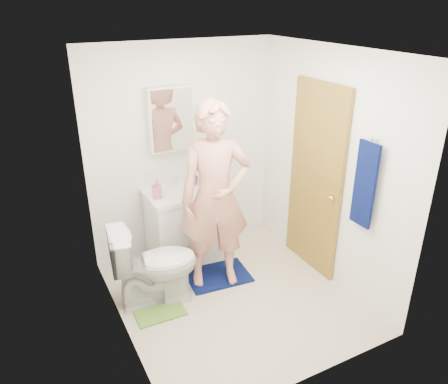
# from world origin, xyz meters

# --- Properties ---
(floor) EXTENTS (2.20, 2.40, 0.02)m
(floor) POSITION_xyz_m (0.00, 0.00, -0.01)
(floor) COLOR beige
(floor) RESTS_ON ground
(ceiling) EXTENTS (2.20, 2.40, 0.02)m
(ceiling) POSITION_xyz_m (0.00, 0.00, 2.41)
(ceiling) COLOR white
(ceiling) RESTS_ON ground
(wall_back) EXTENTS (2.20, 0.02, 2.40)m
(wall_back) POSITION_xyz_m (0.00, 1.21, 1.20)
(wall_back) COLOR white
(wall_back) RESTS_ON ground
(wall_front) EXTENTS (2.20, 0.02, 2.40)m
(wall_front) POSITION_xyz_m (0.00, -1.21, 1.20)
(wall_front) COLOR white
(wall_front) RESTS_ON ground
(wall_left) EXTENTS (0.02, 2.40, 2.40)m
(wall_left) POSITION_xyz_m (-1.11, 0.00, 1.20)
(wall_left) COLOR white
(wall_left) RESTS_ON ground
(wall_right) EXTENTS (0.02, 2.40, 2.40)m
(wall_right) POSITION_xyz_m (1.11, 0.00, 1.20)
(wall_right) COLOR white
(wall_right) RESTS_ON ground
(vanity_cabinet) EXTENTS (0.75, 0.55, 0.80)m
(vanity_cabinet) POSITION_xyz_m (-0.15, 0.91, 0.40)
(vanity_cabinet) COLOR white
(vanity_cabinet) RESTS_ON floor
(countertop) EXTENTS (0.79, 0.59, 0.05)m
(countertop) POSITION_xyz_m (-0.15, 0.91, 0.83)
(countertop) COLOR white
(countertop) RESTS_ON vanity_cabinet
(sink_basin) EXTENTS (0.40, 0.40, 0.03)m
(sink_basin) POSITION_xyz_m (-0.15, 0.91, 0.84)
(sink_basin) COLOR white
(sink_basin) RESTS_ON countertop
(faucet) EXTENTS (0.03, 0.03, 0.12)m
(faucet) POSITION_xyz_m (-0.15, 1.09, 0.91)
(faucet) COLOR silver
(faucet) RESTS_ON countertop
(medicine_cabinet) EXTENTS (0.50, 0.12, 0.70)m
(medicine_cabinet) POSITION_xyz_m (-0.15, 1.14, 1.60)
(medicine_cabinet) COLOR white
(medicine_cabinet) RESTS_ON wall_back
(mirror_panel) EXTENTS (0.46, 0.01, 0.66)m
(mirror_panel) POSITION_xyz_m (-0.15, 1.08, 1.60)
(mirror_panel) COLOR white
(mirror_panel) RESTS_ON wall_back
(door) EXTENTS (0.05, 0.80, 2.05)m
(door) POSITION_xyz_m (1.07, 0.15, 1.02)
(door) COLOR #A9832E
(door) RESTS_ON ground
(door_knob) EXTENTS (0.07, 0.07, 0.07)m
(door_knob) POSITION_xyz_m (1.03, -0.17, 0.95)
(door_knob) COLOR gold
(door_knob) RESTS_ON door
(towel) EXTENTS (0.03, 0.24, 0.80)m
(towel) POSITION_xyz_m (1.03, -0.57, 1.25)
(towel) COLOR #071249
(towel) RESTS_ON wall_right
(towel_hook) EXTENTS (0.06, 0.02, 0.02)m
(towel_hook) POSITION_xyz_m (1.07, -0.57, 1.67)
(towel_hook) COLOR silver
(towel_hook) RESTS_ON wall_right
(toilet) EXTENTS (0.89, 0.59, 0.84)m
(toilet) POSITION_xyz_m (-0.70, 0.30, 0.42)
(toilet) COLOR white
(toilet) RESTS_ON floor
(bath_mat) EXTENTS (0.71, 0.54, 0.02)m
(bath_mat) POSITION_xyz_m (0.02, 0.37, 0.01)
(bath_mat) COLOR #071249
(bath_mat) RESTS_ON floor
(green_rug) EXTENTS (0.48, 0.40, 0.02)m
(green_rug) POSITION_xyz_m (-0.75, 0.14, 0.01)
(green_rug) COLOR #619832
(green_rug) RESTS_ON floor
(soap_dispenser) EXTENTS (0.10, 0.10, 0.20)m
(soap_dispenser) POSITION_xyz_m (-0.45, 0.86, 0.95)
(soap_dispenser) COLOR #C75C76
(soap_dispenser) RESTS_ON countertop
(toothbrush_cup) EXTENTS (0.15, 0.15, 0.09)m
(toothbrush_cup) POSITION_xyz_m (0.03, 1.01, 0.90)
(toothbrush_cup) COLOR #6C4190
(toothbrush_cup) RESTS_ON countertop
(man) EXTENTS (0.81, 0.65, 1.93)m
(man) POSITION_xyz_m (-0.03, 0.32, 0.99)
(man) COLOR tan
(man) RESTS_ON bath_mat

